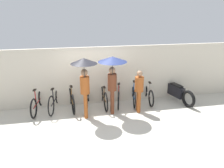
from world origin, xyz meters
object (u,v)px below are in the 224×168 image
(parked_bicycle_1, at_px, (55,99))
(parked_bicycle_5, at_px, (119,95))
(parked_bicycle_3, at_px, (88,98))
(motorcycle, at_px, (176,92))
(parked_bicycle_7, at_px, (148,93))
(pedestrian_trailing, at_px, (139,88))
(parked_bicycle_6, at_px, (133,93))
(pedestrian_center, at_px, (112,70))
(parked_bicycle_0, at_px, (38,102))
(parked_bicycle_2, at_px, (71,99))
(pedestrian_leading, at_px, (84,74))
(parked_bicycle_4, at_px, (103,96))

(parked_bicycle_1, bearing_deg, parked_bicycle_5, -79.37)
(parked_bicycle_3, relative_size, parked_bicycle_5, 1.05)
(motorcycle, bearing_deg, parked_bicycle_7, 69.41)
(pedestrian_trailing, bearing_deg, parked_bicycle_3, -17.63)
(parked_bicycle_6, height_order, pedestrian_trailing, pedestrian_trailing)
(parked_bicycle_5, height_order, pedestrian_center, pedestrian_center)
(parked_bicycle_0, height_order, pedestrian_trailing, pedestrian_trailing)
(motorcycle, bearing_deg, parked_bicycle_6, 70.74)
(parked_bicycle_2, xyz_separation_m, parked_bicycle_6, (2.48, 0.09, -0.00))
(parked_bicycle_1, xyz_separation_m, parked_bicycle_6, (3.09, 0.04, -0.01))
(parked_bicycle_0, bearing_deg, parked_bicycle_3, -80.53)
(parked_bicycle_5, xyz_separation_m, pedestrian_center, (-0.41, -0.77, 1.29))
(motorcycle, bearing_deg, pedestrian_trailing, 96.20)
(parked_bicycle_0, bearing_deg, motorcycle, -82.54)
(parked_bicycle_6, bearing_deg, parked_bicycle_7, -81.08)
(parked_bicycle_0, relative_size, pedestrian_trailing, 1.12)
(motorcycle, bearing_deg, parked_bicycle_5, 73.72)
(parked_bicycle_6, bearing_deg, pedestrian_leading, 127.74)
(parked_bicycle_3, relative_size, pedestrian_leading, 0.80)
(parked_bicycle_2, bearing_deg, pedestrian_trailing, -112.85)
(parked_bicycle_6, bearing_deg, parked_bicycle_5, 107.98)
(parked_bicycle_3, xyz_separation_m, parked_bicycle_5, (1.24, -0.02, 0.01))
(parked_bicycle_2, bearing_deg, parked_bicycle_6, -93.61)
(parked_bicycle_0, bearing_deg, pedestrian_center, -97.41)
(parked_bicycle_5, bearing_deg, pedestrian_leading, 137.63)
(parked_bicycle_2, distance_m, parked_bicycle_5, 1.86)
(parked_bicycle_5, distance_m, parked_bicycle_7, 1.24)
(parked_bicycle_0, bearing_deg, parked_bicycle_6, -80.37)
(pedestrian_center, bearing_deg, parked_bicycle_7, -147.23)
(parked_bicycle_7, xyz_separation_m, motorcycle, (1.17, -0.13, 0.03))
(parked_bicycle_1, relative_size, pedestrian_trailing, 1.13)
(parked_bicycle_0, relative_size, parked_bicycle_5, 1.08)
(parked_bicycle_4, height_order, parked_bicycle_6, parked_bicycle_6)
(pedestrian_leading, bearing_deg, motorcycle, -165.07)
(parked_bicycle_2, relative_size, pedestrian_center, 0.81)
(parked_bicycle_7, height_order, pedestrian_trailing, pedestrian_trailing)
(parked_bicycle_1, xyz_separation_m, pedestrian_center, (2.06, -0.80, 1.28))
(parked_bicycle_6, bearing_deg, parked_bicycle_0, 103.03)
(parked_bicycle_7, bearing_deg, pedestrian_trailing, 145.90)
(pedestrian_center, bearing_deg, parked_bicycle_1, -14.84)
(pedestrian_trailing, bearing_deg, pedestrian_center, 5.97)
(parked_bicycle_1, bearing_deg, parked_bicycle_2, -83.68)
(pedestrian_leading, relative_size, motorcycle, 1.04)
(parked_bicycle_4, bearing_deg, parked_bicycle_6, -87.41)
(parked_bicycle_3, relative_size, parked_bicycle_6, 0.98)
(parked_bicycle_5, xyz_separation_m, pedestrian_trailing, (0.57, -0.77, 0.54))
(parked_bicycle_3, height_order, pedestrian_trailing, pedestrian_trailing)
(motorcycle, bearing_deg, parked_bicycle_3, 74.21)
(parked_bicycle_0, distance_m, parked_bicycle_5, 3.10)
(parked_bicycle_6, relative_size, pedestrian_trailing, 1.11)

